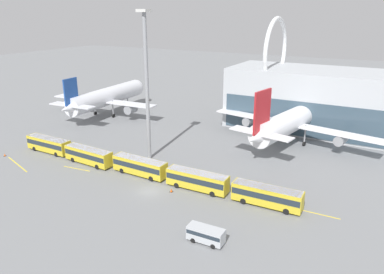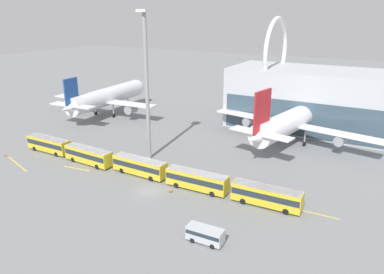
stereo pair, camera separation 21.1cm
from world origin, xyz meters
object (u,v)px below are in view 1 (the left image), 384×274
object	(u,v)px
shuttle_bus_4	(267,195)
traffic_cone_0	(171,190)
airliner_at_gate_far	(294,120)
shuttle_bus_2	(140,165)
shuttle_bus_0	(49,144)
shuttle_bus_3	(197,179)
service_van_foreground	(206,234)
shuttle_bus_1	(89,155)
airliner_at_gate_near	(105,97)
traffic_cone_1	(5,155)
floodlight_mast	(147,80)

from	to	relation	value
shuttle_bus_4	traffic_cone_0	xyz separation A→B (m)	(-16.27, -3.32, -1.65)
airliner_at_gate_far	shuttle_bus_2	bearing A→B (deg)	158.87
airliner_at_gate_far	traffic_cone_0	size ratio (longest dim) A/B	64.26
shuttle_bus_0	traffic_cone_0	bearing A→B (deg)	-4.61
shuttle_bus_0	traffic_cone_0	distance (m)	34.81
shuttle_bus_2	shuttle_bus_3	distance (m)	12.72
shuttle_bus_4	service_van_foreground	distance (m)	14.51
airliner_at_gate_far	shuttle_bus_3	world-z (taller)	airliner_at_gate_far
shuttle_bus_0	shuttle_bus_3	world-z (taller)	same
shuttle_bus_1	traffic_cone_0	distance (m)	22.11
shuttle_bus_2	shuttle_bus_4	bearing A→B (deg)	2.09
shuttle_bus_4	shuttle_bus_2	bearing A→B (deg)	179.28
airliner_at_gate_far	service_van_foreground	size ratio (longest dim) A/B	8.07
airliner_at_gate_near	shuttle_bus_2	xyz separation A→B (m)	(35.23, -30.62, -3.68)
airliner_at_gate_far	shuttle_bus_2	size ratio (longest dim) A/B	3.64
shuttle_bus_0	shuttle_bus_3	distance (m)	38.16
shuttle_bus_3	service_van_foreground	world-z (taller)	shuttle_bus_3
traffic_cone_0	traffic_cone_1	bearing A→B (deg)	-175.70
shuttle_bus_2	airliner_at_gate_far	bearing A→B (deg)	60.07
shuttle_bus_4	floodlight_mast	size ratio (longest dim) A/B	0.38
airliner_at_gate_near	service_van_foreground	distance (m)	72.08
shuttle_bus_3	floodlight_mast	distance (m)	23.62
shuttle_bus_2	service_van_foreground	world-z (taller)	shuttle_bus_2
traffic_cone_0	shuttle_bus_2	bearing A→B (deg)	160.47
shuttle_bus_0	shuttle_bus_3	xyz separation A→B (m)	(38.16, -0.38, 0.00)
floodlight_mast	shuttle_bus_1	bearing A→B (deg)	-137.04
airliner_at_gate_near	service_van_foreground	world-z (taller)	airliner_at_gate_near
shuttle_bus_0	airliner_at_gate_far	bearing A→B (deg)	36.90
shuttle_bus_4	traffic_cone_0	bearing A→B (deg)	-169.34
airliner_at_gate_near	shuttle_bus_1	xyz separation A→B (m)	(22.51, -31.19, -3.68)
shuttle_bus_3	traffic_cone_1	xyz separation A→B (m)	(-44.79, -6.17, -1.68)
shuttle_bus_2	shuttle_bus_4	xyz separation A→B (m)	(25.44, 0.07, 0.00)
traffic_cone_0	floodlight_mast	bearing A→B (deg)	138.01
airliner_at_gate_far	shuttle_bus_1	bearing A→B (deg)	146.23
floodlight_mast	shuttle_bus_3	bearing A→B (deg)	-27.11
shuttle_bus_2	traffic_cone_1	bearing A→B (deg)	-166.86
shuttle_bus_2	floodlight_mast	bearing A→B (deg)	114.90
shuttle_bus_4	traffic_cone_0	world-z (taller)	shuttle_bus_4
traffic_cone_1	shuttle_bus_2	bearing A→B (deg)	11.21
service_van_foreground	traffic_cone_0	size ratio (longest dim) A/B	7.96
shuttle_bus_1	traffic_cone_1	size ratio (longest dim) A/B	19.47
shuttle_bus_0	floodlight_mast	world-z (taller)	floodlight_mast
airliner_at_gate_far	shuttle_bus_0	xyz separation A→B (m)	(-46.35, -33.46, -3.68)
traffic_cone_1	shuttle_bus_1	bearing A→B (deg)	16.64
shuttle_bus_3	shuttle_bus_4	xyz separation A→B (m)	(12.72, 0.25, 0.00)
shuttle_bus_4	floodlight_mast	bearing A→B (deg)	163.61
traffic_cone_0	traffic_cone_1	size ratio (longest dim) A/B	1.10
shuttle_bus_0	shuttle_bus_4	xyz separation A→B (m)	(50.88, -0.12, 0.00)
airliner_at_gate_near	shuttle_bus_1	world-z (taller)	airliner_at_gate_near
shuttle_bus_0	traffic_cone_0	world-z (taller)	shuttle_bus_0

